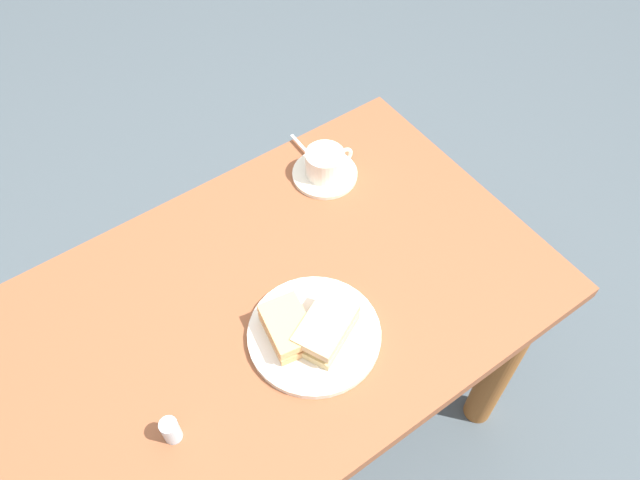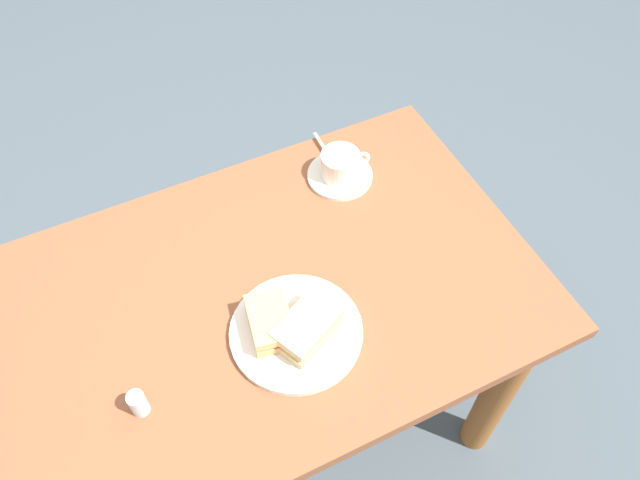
# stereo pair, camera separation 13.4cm
# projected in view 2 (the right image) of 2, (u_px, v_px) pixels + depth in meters

# --- Properties ---
(ground_plane) EXTENTS (6.00, 6.00, 0.00)m
(ground_plane) POSITION_uv_depth(u_px,v_px,m) (278.00, 423.00, 1.86)
(ground_plane) COLOR #455055
(dining_table) EXTENTS (1.14, 0.72, 0.71)m
(dining_table) POSITION_uv_depth(u_px,v_px,m) (265.00, 331.00, 1.41)
(dining_table) COLOR brown
(dining_table) RESTS_ON ground_plane
(sandwich_plate) EXTENTS (0.26, 0.26, 0.01)m
(sandwich_plate) POSITION_uv_depth(u_px,v_px,m) (296.00, 332.00, 1.23)
(sandwich_plate) COLOR silver
(sandwich_plate) RESTS_ON dining_table
(sandwich_front) EXTENTS (0.15, 0.13, 0.05)m
(sandwich_front) POSITION_uv_depth(u_px,v_px,m) (307.00, 328.00, 1.20)
(sandwich_front) COLOR tan
(sandwich_front) RESTS_ON sandwich_plate
(sandwich_back) EXTENTS (0.10, 0.13, 0.05)m
(sandwich_back) POSITION_uv_depth(u_px,v_px,m) (270.00, 322.00, 1.21)
(sandwich_back) COLOR tan
(sandwich_back) RESTS_ON sandwich_plate
(coffee_saucer) EXTENTS (0.15, 0.15, 0.01)m
(coffee_saucer) POSITION_uv_depth(u_px,v_px,m) (340.00, 175.00, 1.48)
(coffee_saucer) COLOR silver
(coffee_saucer) RESTS_ON dining_table
(coffee_cup) EXTENTS (0.12, 0.09, 0.06)m
(coffee_cup) POSITION_uv_depth(u_px,v_px,m) (341.00, 164.00, 1.45)
(coffee_cup) COLOR silver
(coffee_cup) RESTS_ON coffee_saucer
(spoon) EXTENTS (0.02, 0.10, 0.01)m
(spoon) POSITION_uv_depth(u_px,v_px,m) (326.00, 151.00, 1.52)
(spoon) COLOR silver
(spoon) RESTS_ON coffee_saucer
(salt_shaker) EXTENTS (0.03, 0.03, 0.06)m
(salt_shaker) POSITION_uv_depth(u_px,v_px,m) (138.00, 403.00, 1.13)
(salt_shaker) COLOR silver
(salt_shaker) RESTS_ON dining_table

